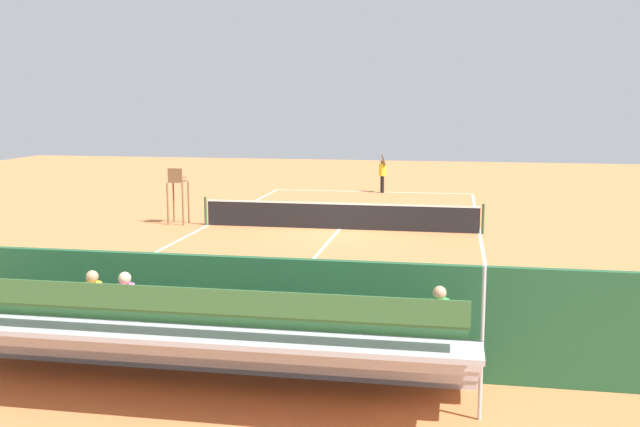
{
  "coord_description": "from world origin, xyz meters",
  "views": [
    {
      "loc": [
        -4.01,
        26.09,
        4.74
      ],
      "look_at": [
        0.0,
        4.0,
        1.2
      ],
      "focal_mm": 41.32,
      "sensor_mm": 36.0,
      "label": 1
    }
  ],
  "objects_px": {
    "bleacher_stand": "(188,339)",
    "umpire_chair": "(177,190)",
    "tennis_player": "(382,173)",
    "tennis_racket": "(371,191)",
    "courtside_bench": "(402,332)",
    "tennis_net": "(340,216)",
    "equipment_bag": "(292,348)",
    "tennis_ball_near": "(420,200)"
  },
  "relations": [
    {
      "from": "tennis_racket",
      "to": "courtside_bench",
      "type": "bearing_deg",
      "value": 97.68
    },
    {
      "from": "umpire_chair",
      "to": "tennis_ball_near",
      "type": "xyz_separation_m",
      "value": [
        -8.73,
        -7.95,
        -1.28
      ]
    },
    {
      "from": "bleacher_stand",
      "to": "umpire_chair",
      "type": "distance_m",
      "value": 16.54
    },
    {
      "from": "tennis_player",
      "to": "tennis_racket",
      "type": "height_order",
      "value": "tennis_player"
    },
    {
      "from": "tennis_player",
      "to": "tennis_ball_near",
      "type": "relative_size",
      "value": 29.18
    },
    {
      "from": "bleacher_stand",
      "to": "umpire_chair",
      "type": "height_order",
      "value": "bleacher_stand"
    },
    {
      "from": "courtside_bench",
      "to": "tennis_racket",
      "type": "xyz_separation_m",
      "value": [
        3.28,
        -24.32,
        -0.54
      ]
    },
    {
      "from": "equipment_bag",
      "to": "tennis_racket",
      "type": "xyz_separation_m",
      "value": [
        1.27,
        -24.45,
        -0.16
      ]
    },
    {
      "from": "equipment_bag",
      "to": "tennis_player",
      "type": "xyz_separation_m",
      "value": [
        0.67,
        -24.18,
        0.84
      ]
    },
    {
      "from": "courtside_bench",
      "to": "bleacher_stand",
      "type": "bearing_deg",
      "value": 32.48
    },
    {
      "from": "courtside_bench",
      "to": "tennis_racket",
      "type": "distance_m",
      "value": 24.55
    },
    {
      "from": "equipment_bag",
      "to": "tennis_player",
      "type": "relative_size",
      "value": 0.47
    },
    {
      "from": "tennis_net",
      "to": "tennis_racket",
      "type": "bearing_deg",
      "value": -89.56
    },
    {
      "from": "equipment_bag",
      "to": "tennis_racket",
      "type": "bearing_deg",
      "value": -87.03
    },
    {
      "from": "tennis_net",
      "to": "bleacher_stand",
      "type": "distance_m",
      "value": 15.36
    },
    {
      "from": "umpire_chair",
      "to": "equipment_bag",
      "type": "xyz_separation_m",
      "value": [
        -7.38,
        13.41,
        -1.13
      ]
    },
    {
      "from": "courtside_bench",
      "to": "tennis_ball_near",
      "type": "relative_size",
      "value": 27.27
    },
    {
      "from": "tennis_net",
      "to": "tennis_ball_near",
      "type": "distance_m",
      "value": 8.36
    },
    {
      "from": "equipment_bag",
      "to": "tennis_racket",
      "type": "height_order",
      "value": "equipment_bag"
    },
    {
      "from": "equipment_bag",
      "to": "bleacher_stand",
      "type": "bearing_deg",
      "value": 57.15
    },
    {
      "from": "tennis_player",
      "to": "tennis_racket",
      "type": "bearing_deg",
      "value": -24.46
    },
    {
      "from": "tennis_ball_near",
      "to": "tennis_racket",
      "type": "bearing_deg",
      "value": -49.78
    },
    {
      "from": "tennis_racket",
      "to": "bleacher_stand",
      "type": "bearing_deg",
      "value": 90.01
    },
    {
      "from": "tennis_racket",
      "to": "tennis_ball_near",
      "type": "distance_m",
      "value": 4.05
    },
    {
      "from": "tennis_net",
      "to": "tennis_player",
      "type": "xyz_separation_m",
      "value": [
        -0.51,
        -10.78,
        0.51
      ]
    },
    {
      "from": "courtside_bench",
      "to": "tennis_player",
      "type": "height_order",
      "value": "tennis_player"
    },
    {
      "from": "bleacher_stand",
      "to": "tennis_ball_near",
      "type": "height_order",
      "value": "bleacher_stand"
    },
    {
      "from": "tennis_net",
      "to": "courtside_bench",
      "type": "xyz_separation_m",
      "value": [
        -3.2,
        13.27,
        0.06
      ]
    },
    {
      "from": "equipment_bag",
      "to": "umpire_chair",
      "type": "bearing_deg",
      "value": -61.16
    },
    {
      "from": "courtside_bench",
      "to": "tennis_net",
      "type": "bearing_deg",
      "value": -76.46
    },
    {
      "from": "tennis_net",
      "to": "bleacher_stand",
      "type": "xyz_separation_m",
      "value": [
        0.08,
        15.36,
        0.43
      ]
    },
    {
      "from": "courtside_bench",
      "to": "umpire_chair",
      "type": "bearing_deg",
      "value": -54.72
    },
    {
      "from": "tennis_player",
      "to": "tennis_racket",
      "type": "relative_size",
      "value": 3.32
    },
    {
      "from": "equipment_bag",
      "to": "tennis_racket",
      "type": "distance_m",
      "value": 24.48
    },
    {
      "from": "bleacher_stand",
      "to": "tennis_ball_near",
      "type": "xyz_separation_m",
      "value": [
        -2.61,
        -23.31,
        -0.9
      ]
    },
    {
      "from": "tennis_net",
      "to": "tennis_racket",
      "type": "relative_size",
      "value": 17.78
    },
    {
      "from": "bleacher_stand",
      "to": "tennis_player",
      "type": "distance_m",
      "value": 26.14
    },
    {
      "from": "bleacher_stand",
      "to": "equipment_bag",
      "type": "xyz_separation_m",
      "value": [
        -1.26,
        -1.96,
        -0.75
      ]
    },
    {
      "from": "courtside_bench",
      "to": "tennis_player",
      "type": "bearing_deg",
      "value": -83.64
    },
    {
      "from": "equipment_bag",
      "to": "tennis_racket",
      "type": "relative_size",
      "value": 1.55
    },
    {
      "from": "tennis_net",
      "to": "umpire_chair",
      "type": "bearing_deg",
      "value": -0.08
    },
    {
      "from": "courtside_bench",
      "to": "tennis_racket",
      "type": "height_order",
      "value": "courtside_bench"
    }
  ]
}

